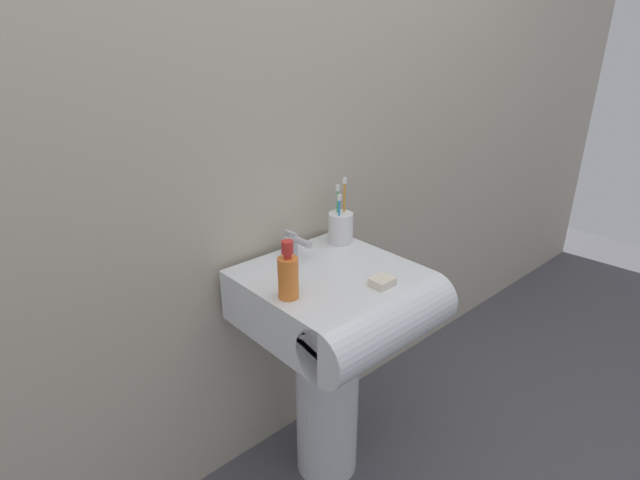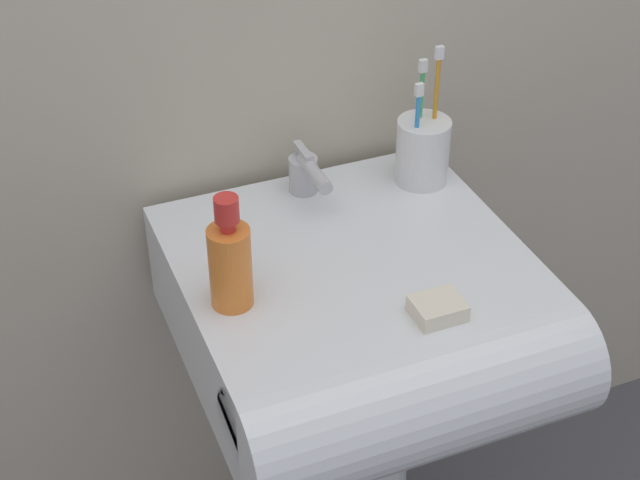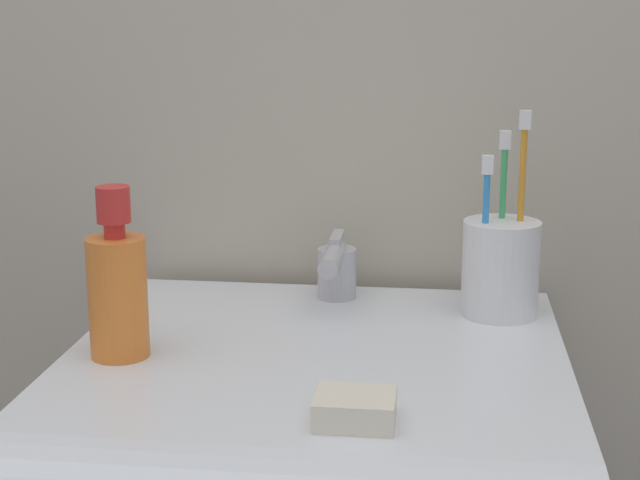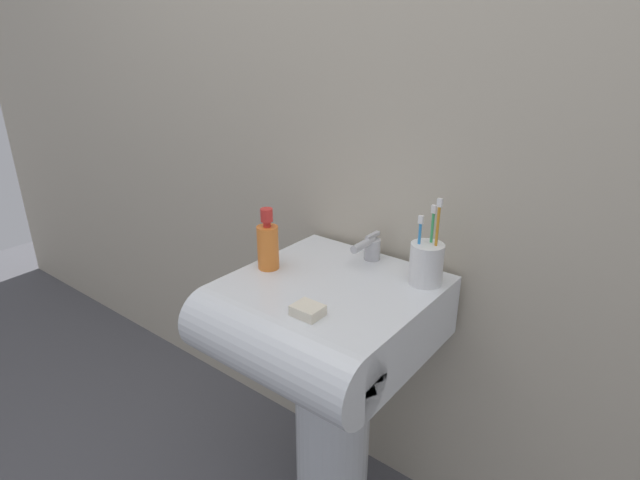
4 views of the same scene
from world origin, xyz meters
TOP-DOWN VIEW (x-y plane):
  - wall_back at (0.00, 0.27)m, footprint 5.00×0.05m
  - sink_pedestal at (0.00, 0.00)m, footprint 0.21×0.21m
  - sink_basin at (0.00, -0.06)m, footprint 0.49×0.53m
  - faucet at (0.00, 0.16)m, footprint 0.05×0.12m
  - toothbrush_cup at (0.18, 0.13)m, footprint 0.08×0.08m
  - soap_bottle at (-0.19, -0.04)m, footprint 0.06×0.06m
  - bar_soap at (0.05, -0.17)m, footprint 0.07×0.06m

SIDE VIEW (x-z plane):
  - sink_pedestal at x=0.00m, z-range 0.00..0.62m
  - sink_basin at x=0.00m, z-range 0.62..0.78m
  - bar_soap at x=0.05m, z-range 0.78..0.80m
  - faucet at x=0.00m, z-range 0.78..0.86m
  - toothbrush_cup at x=0.18m, z-range 0.72..0.95m
  - soap_bottle at x=-0.19m, z-range 0.76..0.93m
  - wall_back at x=0.00m, z-range 0.00..2.40m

